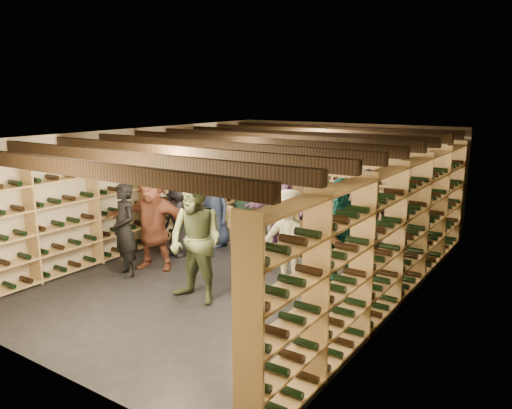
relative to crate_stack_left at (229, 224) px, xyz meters
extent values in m
plane|color=black|center=(1.43, -1.30, -0.34)|extent=(8.00, 8.00, 0.00)
cube|color=#C4B598|center=(1.43, 2.70, 0.86)|extent=(5.50, 0.02, 2.40)
cube|color=#C4B598|center=(1.43, -5.30, 0.86)|extent=(5.50, 0.02, 2.40)
cube|color=#C4B598|center=(-1.32, -1.30, 0.86)|extent=(0.02, 8.00, 2.40)
cube|color=#C4B598|center=(4.18, -1.30, 0.86)|extent=(0.02, 8.00, 2.40)
cube|color=beige|center=(1.43, -1.30, 2.06)|extent=(5.50, 8.00, 0.01)
cube|color=black|center=(1.43, -4.80, 1.92)|extent=(5.40, 0.12, 0.18)
cube|color=black|center=(1.43, -3.92, 1.92)|extent=(5.40, 0.12, 0.18)
cube|color=black|center=(1.43, -3.05, 1.92)|extent=(5.40, 0.12, 0.18)
cube|color=black|center=(1.43, -2.17, 1.92)|extent=(5.40, 0.12, 0.18)
cube|color=black|center=(1.43, -1.30, 1.92)|extent=(5.40, 0.12, 0.18)
cube|color=black|center=(1.43, -0.43, 1.92)|extent=(5.40, 0.12, 0.18)
cube|color=black|center=(1.43, 0.45, 1.92)|extent=(5.40, 0.12, 0.18)
cube|color=black|center=(1.43, 1.32, 1.92)|extent=(5.40, 0.12, 0.18)
cube|color=black|center=(1.43, 2.20, 1.92)|extent=(5.40, 0.12, 0.18)
cube|color=#A1824E|center=(-1.14, -1.30, 0.73)|extent=(0.32, 7.50, 2.15)
cube|color=#A1824E|center=(4.00, -1.30, 0.73)|extent=(0.32, 7.50, 2.15)
cube|color=#A1824E|center=(1.43, 2.53, 0.73)|extent=(4.70, 0.30, 2.15)
cube|color=tan|center=(0.00, 0.00, -0.25)|extent=(0.58, 0.48, 0.17)
cube|color=tan|center=(0.00, 0.00, -0.08)|extent=(0.58, 0.48, 0.17)
cube|color=tan|center=(0.00, 0.00, 0.09)|extent=(0.58, 0.48, 0.17)
cube|color=tan|center=(0.00, 0.00, 0.26)|extent=(0.58, 0.48, 0.17)
cube|color=tan|center=(0.84, 0.97, -0.25)|extent=(0.52, 0.35, 0.17)
cube|color=tan|center=(0.84, 0.97, -0.08)|extent=(0.52, 0.35, 0.17)
cube|color=tan|center=(0.84, 0.97, 0.09)|extent=(0.52, 0.35, 0.17)
cube|color=tan|center=(2.42, 0.46, -0.25)|extent=(0.56, 0.43, 0.17)
imported|color=black|center=(-0.18, -1.34, 0.40)|extent=(0.80, 0.60, 1.48)
imported|color=black|center=(-0.17, -2.71, 0.47)|extent=(0.68, 0.55, 1.61)
imported|color=#4B5734|center=(1.57, -2.89, 0.60)|extent=(0.94, 0.75, 1.89)
imported|color=beige|center=(2.46, -1.72, 0.47)|extent=(1.16, 0.83, 1.62)
imported|color=#176F6C|center=(3.11, -1.25, 0.57)|extent=(1.13, 0.67, 1.81)
imported|color=brown|center=(-0.04, -2.18, 0.55)|extent=(1.73, 1.02, 1.78)
imported|color=#202B48|center=(0.01, -0.50, 0.47)|extent=(0.88, 0.66, 1.63)
imported|color=gray|center=(2.42, -0.50, 0.54)|extent=(0.73, 0.58, 1.76)
imported|color=#422817|center=(3.01, -1.79, 0.50)|extent=(0.87, 0.70, 1.68)
imported|color=#A39E96|center=(0.90, 0.00, 0.52)|extent=(1.15, 0.72, 1.71)
imported|color=#254537|center=(0.34, 0.00, 0.47)|extent=(1.02, 0.60, 1.63)
imported|color=#805282|center=(1.41, -0.20, 0.49)|extent=(1.55, 0.54, 1.66)
imported|color=#34353A|center=(3.12, -0.18, 0.57)|extent=(0.92, 0.63, 1.81)
camera|label=1|loc=(6.23, -8.25, 2.72)|focal=35.00mm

